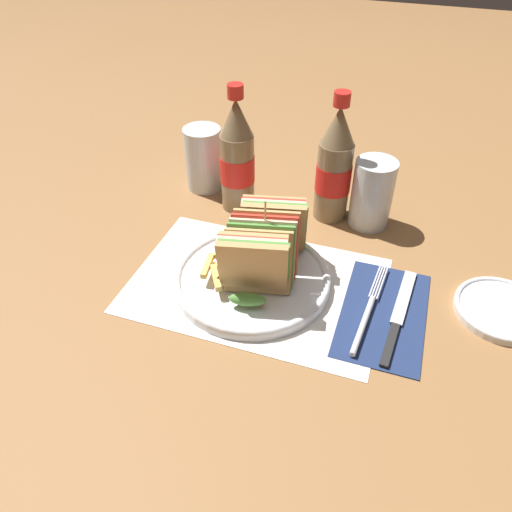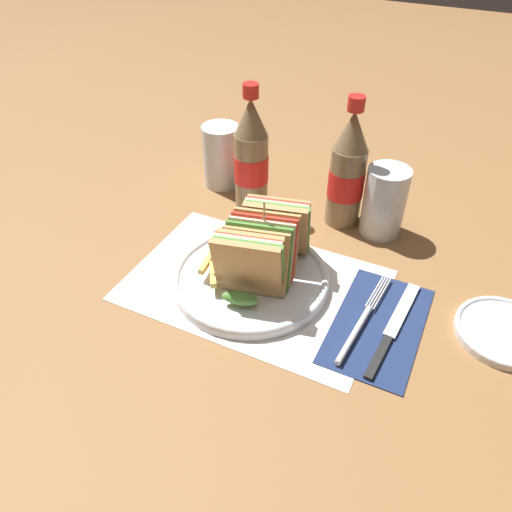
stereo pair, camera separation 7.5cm
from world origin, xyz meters
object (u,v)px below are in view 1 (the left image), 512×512
object	(u,v)px
side_saucer	(502,309)
glass_far	(204,163)
plate_main	(252,278)
knife	(398,316)
coke_bottle_far	(334,167)
fork	(367,315)
coke_bottle_near	(237,158)
club_sandwich	(263,246)
glass_near	(371,197)

from	to	relation	value
side_saucer	glass_far	bearing A→B (deg)	161.27
plate_main	knife	world-z (taller)	plate_main
plate_main	coke_bottle_far	xyz separation A→B (m)	(0.08, 0.23, 0.09)
plate_main	knife	distance (m)	0.23
coke_bottle_far	knife	bearing A→B (deg)	-56.49
fork	coke_bottle_far	xyz separation A→B (m)	(-0.11, 0.25, 0.09)
knife	glass_far	bearing A→B (deg)	153.44
fork	coke_bottle_near	world-z (taller)	coke_bottle_near
plate_main	fork	size ratio (longest dim) A/B	1.25
plate_main	coke_bottle_far	distance (m)	0.26
fork	side_saucer	world-z (taller)	same
club_sandwich	coke_bottle_far	world-z (taller)	coke_bottle_far
plate_main	glass_near	xyz separation A→B (m)	(0.15, 0.23, 0.04)
plate_main	side_saucer	world-z (taller)	plate_main
coke_bottle_far	fork	bearing A→B (deg)	-66.24
glass_far	side_saucer	distance (m)	0.59
coke_bottle_near	side_saucer	xyz separation A→B (m)	(0.47, -0.14, -0.09)
club_sandwich	fork	distance (m)	0.18
knife	coke_bottle_far	bearing A→B (deg)	128.15
fork	glass_far	distance (m)	0.46
coke_bottle_near	knife	bearing A→B (deg)	-32.29
fork	coke_bottle_near	xyz separation A→B (m)	(-0.28, 0.22, 0.09)
plate_main	glass_near	distance (m)	0.27
club_sandwich	fork	xyz separation A→B (m)	(0.17, -0.04, -0.06)
glass_far	knife	bearing A→B (deg)	-31.20
coke_bottle_near	glass_far	bearing A→B (deg)	153.08
coke_bottle_near	glass_far	size ratio (longest dim) A/B	1.89
coke_bottle_far	glass_far	bearing A→B (deg)	175.64
plate_main	glass_near	world-z (taller)	glass_near
knife	fork	bearing A→B (deg)	-154.62
knife	glass_far	xyz separation A→B (m)	(-0.41, 0.25, 0.05)
fork	side_saucer	bearing A→B (deg)	27.33
glass_far	club_sandwich	bearing A→B (deg)	-49.22
coke_bottle_far	glass_near	distance (m)	0.09
coke_bottle_near	club_sandwich	bearing A→B (deg)	-59.18
club_sandwich	coke_bottle_near	xyz separation A→B (m)	(-0.11, 0.19, 0.03)
coke_bottle_far	glass_far	world-z (taller)	coke_bottle_far
knife	glass_near	xyz separation A→B (m)	(-0.08, 0.23, 0.05)
fork	knife	xyz separation A→B (m)	(0.04, 0.02, -0.00)
coke_bottle_near	fork	bearing A→B (deg)	-38.28
coke_bottle_near	side_saucer	bearing A→B (deg)	-17.08
glass_far	side_saucer	world-z (taller)	glass_far
coke_bottle_far	side_saucer	distance (m)	0.35
glass_far	side_saucer	size ratio (longest dim) A/B	0.92
glass_near	fork	bearing A→B (deg)	-81.41
club_sandwich	side_saucer	xyz separation A→B (m)	(0.36, 0.04, -0.06)
fork	glass_near	xyz separation A→B (m)	(-0.04, 0.25, 0.05)
coke_bottle_near	side_saucer	distance (m)	0.50
glass_near	club_sandwich	bearing A→B (deg)	-122.58
coke_bottle_near	coke_bottle_far	world-z (taller)	same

